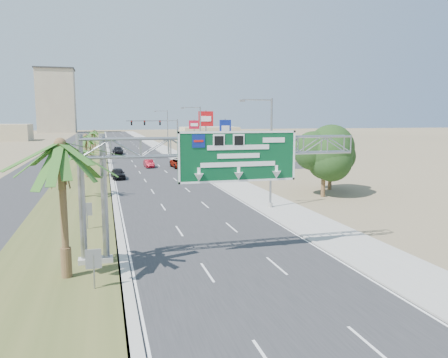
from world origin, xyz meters
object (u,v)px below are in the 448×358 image
car_right_lane (180,163)px  pole_sign_red_near (206,122)px  car_mid_lane (149,164)px  car_far (118,151)px  car_left_lane (118,174)px  pole_sign_red_far (194,127)px  signal_mast (168,135)px  sign_gantry (211,156)px  pole_sign_blue (225,131)px  palm_near (60,145)px  store_building (257,150)px

car_right_lane → pole_sign_red_near: size_ratio=0.60×
car_mid_lane → car_right_lane: 5.32m
pole_sign_red_near → car_mid_lane: bearing=156.8°
car_far → car_left_lane: bearing=-86.1°
car_right_lane → pole_sign_red_far: size_ratio=0.72×
car_right_lane → signal_mast: bearing=86.2°
sign_gantry → car_far: bearing=92.3°
car_mid_lane → pole_sign_blue: (12.95, -1.23, 5.43)m
palm_near → signal_mast: bearing=77.3°
car_right_lane → car_far: car_far is taller
signal_mast → palm_near: bearing=-102.7°
car_right_lane → pole_sign_red_far: (6.50, 19.92, 5.45)m
pole_sign_red_near → store_building: bearing=41.1°
car_mid_lane → pole_sign_red_near: pole_sign_red_near is taller
car_mid_lane → sign_gantry: bearing=-94.1°
pole_sign_blue → car_far: bearing=120.1°
store_building → pole_sign_blue: pole_sign_blue is taller
sign_gantry → signal_mast: signal_mast is taller
palm_near → pole_sign_red_far: (20.71, 68.49, -0.69)m
sign_gantry → car_left_lane: sign_gantry is taller
store_building → car_left_lane: (-27.41, -20.41, -1.26)m
sign_gantry → palm_near: 8.41m
car_mid_lane → pole_sign_red_near: 11.92m
car_mid_lane → pole_sign_blue: 14.09m
car_right_lane → pole_sign_red_near: pole_sign_red_near is taller
sign_gantry → store_building: 60.77m
pole_sign_red_near → pole_sign_blue: size_ratio=1.17×
palm_near → pole_sign_red_far: bearing=73.2°
pole_sign_red_near → pole_sign_blue: (4.00, 2.60, -1.45)m
store_building → pole_sign_blue: 13.19m
pole_sign_red_near → pole_sign_red_far: bearing=83.4°
pole_sign_blue → signal_mast: bearing=118.0°
palm_near → car_right_lane: (14.21, 48.57, -6.14)m
car_left_lane → car_far: size_ratio=0.76×
car_far → pole_sign_blue: pole_sign_blue is taller
signal_mast → pole_sign_blue: bearing=-62.0°
car_far → car_right_lane: bearing=-67.5°
signal_mast → store_building: (16.83, -5.97, -2.85)m
store_building → pole_sign_red_near: pole_sign_red_near is taller
palm_near → pole_sign_red_near: size_ratio=0.88×
signal_mast → pole_sign_red_near: 17.93m
palm_near → store_building: bearing=61.7°
sign_gantry → pole_sign_red_far: bearing=79.3°
car_mid_lane → car_far: size_ratio=0.70×
sign_gantry → pole_sign_red_far: pole_sign_red_far is taller
pole_sign_red_far → signal_mast: bearing=-144.5°
car_right_lane → car_far: bearing=103.6°
pole_sign_blue → pole_sign_red_near: bearing=-147.0°
sign_gantry → palm_near: (-8.14, -1.93, 0.87)m
sign_gantry → pole_sign_red_near: bearing=77.3°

